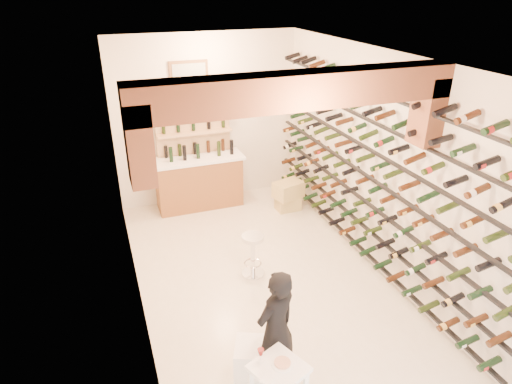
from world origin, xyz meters
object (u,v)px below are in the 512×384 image
wine_rack (363,169)px  tasting_table (278,376)px  person (276,329)px  back_counter (199,181)px  white_stool (253,362)px  crate_lower (288,203)px  chrome_barstool (253,252)px

wine_rack → tasting_table: bearing=-135.3°
tasting_table → person: size_ratio=0.58×
back_counter → tasting_table: bearing=-94.5°
wine_rack → white_stool: (-2.29, -1.67, -1.31)m
crate_lower → back_counter: bearing=154.6°
back_counter → person: (-0.23, -4.40, 0.18)m
wine_rack → back_counter: 3.38m
person → crate_lower: person is taller
back_counter → white_stool: 4.35m
back_counter → crate_lower: 1.76m
back_counter → chrome_barstool: 2.48m
white_stool → crate_lower: 4.10m
back_counter → white_stool: back_counter is taller
white_stool → person: 0.53m
wine_rack → white_stool: size_ratio=11.75×
person → white_stool: bearing=-42.7°
tasting_table → white_stool: bearing=75.0°
wine_rack → back_counter: (-1.83, 2.65, -1.02)m
tasting_table → chrome_barstool: 2.45m
wine_rack → tasting_table: wine_rack is taller
wine_rack → white_stool: wine_rack is taller
wine_rack → crate_lower: (-0.29, 1.92, -1.42)m
wine_rack → chrome_barstool: bearing=173.8°
tasting_table → back_counter: bearing=62.7°
wine_rack → crate_lower: wine_rack is taller
crate_lower → wine_rack: bearing=-81.5°
person → crate_lower: size_ratio=3.23×
wine_rack → chrome_barstool: (-1.63, 0.18, -1.16)m
white_stool → crate_lower: bearing=60.9°
back_counter → chrome_barstool: (0.21, -2.47, -0.15)m
white_stool → person: size_ratio=0.34×
wine_rack → tasting_table: size_ratio=6.93×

